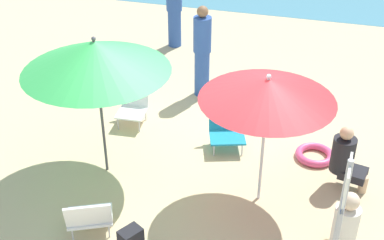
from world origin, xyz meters
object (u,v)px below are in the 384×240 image
Objects in this scene: umbrella_red at (268,90)px; person_a at (346,222)px; beach_chair_a at (133,105)px; person_b at (202,52)px; beach_chair_c at (227,129)px; beach_chair_b at (89,216)px; person_c at (346,158)px; person_d at (174,10)px; umbrella_green at (95,56)px; warning_sign at (340,216)px; swim_ring at (315,155)px.

umbrella_red is 1.98× the size of person_a.
beach_chair_a is 0.36× the size of person_b.
beach_chair_b is at bearing -44.13° from beach_chair_c.
beach_chair_b is 3.07m from person_a.
person_c is at bearing -82.61° from beach_chair_b.
person_c is at bearing 5.20° from person_a.
person_b is 2.30m from person_d.
person_c is (1.08, 0.61, -1.21)m from umbrella_red.
umbrella_red is 3.13× the size of beach_chair_a.
warning_sign is (3.26, -1.52, -0.60)m from umbrella_green.
beach_chair_a is at bearing 179.61° from person_c.
person_c is (2.61, -2.03, -0.37)m from person_b.
beach_chair_a is at bearing 142.04° from warning_sign.
person_c reaches higher than beach_chair_c.
swim_ring is (3.04, -0.22, -0.26)m from beach_chair_a.
beach_chair_b is at bearing -74.01° from umbrella_green.
beach_chair_c is 1.81m from person_b.
person_a is (3.39, -0.75, -1.34)m from umbrella_green.
warning_sign reaches higher than person_a.
person_a is 1.00× the size of person_c.
person_c is at bearing 72.73° from beach_chair_a.
person_d reaches higher than beach_chair_a.
warning_sign is at bearing 44.81° from beach_chair_a.
swim_ring is at bearing 81.36° from beach_chair_a.
beach_chair_a reaches higher than swim_ring.
beach_chair_b is 2.70m from beach_chair_c.
warning_sign is at bearing -82.85° from swim_ring.
person_a is 2.01m from swim_ring.
person_b reaches higher than beach_chair_b.
umbrella_green is (-2.27, 0.02, 0.14)m from umbrella_red.
warning_sign is at bearing -119.43° from beach_chair_b.
umbrella_red is 2.27m from umbrella_green.
beach_chair_a is 2.75m from beach_chair_b.
person_a reaches higher than beach_chair_b.
umbrella_red is at bearing -80.69° from beach_chair_b.
beach_chair_a is 0.63× the size of person_a.
umbrella_red is at bearing 55.21° from beach_chair_a.
person_a is at bearing -12.44° from umbrella_green.
umbrella_green is 4.74m from person_d.
umbrella_green is 3.61m from swim_ring.
umbrella_green is 2.91× the size of beach_chair_b.
beach_chair_c is at bearing 176.20° from person_c.
umbrella_green is at bearing 45.68° from person_d.
umbrella_red is 1.16× the size of person_d.
umbrella_red is 1.73m from person_c.
person_b reaches higher than person_a.
beach_chair_a is (-2.38, 1.39, -1.38)m from umbrella_red.
umbrella_red is 1.98× the size of person_c.
person_b is at bearing 41.45° from person_a.
beach_chair_c is 0.42× the size of person_d.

